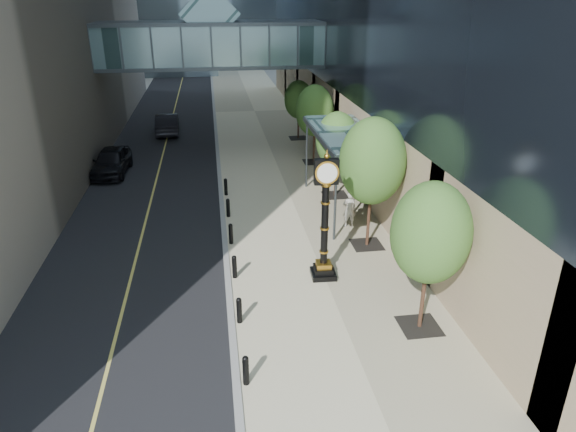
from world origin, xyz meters
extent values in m
plane|color=gray|center=(0.00, 0.00, 0.00)|extent=(320.00, 320.00, 0.00)
cube|color=black|center=(-7.00, 40.00, 0.01)|extent=(8.00, 180.00, 0.02)
cube|color=beige|center=(1.00, 40.00, 0.03)|extent=(8.00, 180.00, 0.06)
cube|color=gray|center=(-3.00, 40.00, 0.04)|extent=(0.25, 180.00, 0.07)
cube|color=slate|center=(-3.00, 28.00, 7.50)|extent=(17.00, 4.00, 3.00)
cube|color=#383F44|center=(-3.00, 28.00, 6.05)|extent=(17.00, 4.20, 0.25)
cube|color=#383F44|center=(-3.00, 28.00, 8.95)|extent=(17.00, 4.20, 0.25)
cube|color=slate|center=(-3.00, 28.00, 9.60)|extent=(4.24, 3.00, 4.24)
cube|color=#383F44|center=(3.50, 14.00, 4.20)|extent=(3.00, 8.00, 0.25)
cube|color=slate|center=(3.50, 14.00, 4.35)|extent=(2.80, 7.80, 0.06)
cylinder|color=#383F44|center=(2.20, 10.30, 2.10)|extent=(0.12, 0.12, 4.20)
cylinder|color=#383F44|center=(2.20, 17.70, 2.10)|extent=(0.12, 0.12, 4.20)
cylinder|color=black|center=(-2.70, 1.00, 0.51)|extent=(0.20, 0.20, 0.90)
cylinder|color=black|center=(-2.70, 4.20, 0.51)|extent=(0.20, 0.20, 0.90)
cylinder|color=black|center=(-2.70, 7.40, 0.51)|extent=(0.20, 0.20, 0.90)
cylinder|color=black|center=(-2.70, 10.60, 0.51)|extent=(0.20, 0.20, 0.90)
cylinder|color=black|center=(-2.70, 13.80, 0.51)|extent=(0.20, 0.20, 0.90)
cylinder|color=black|center=(-2.70, 17.00, 0.51)|extent=(0.20, 0.20, 0.90)
cube|color=black|center=(3.60, 3.00, 0.07)|extent=(1.40, 1.40, 0.02)
cylinder|color=#3F261A|center=(3.60, 3.00, 1.50)|extent=(0.14, 0.14, 2.89)
ellipsoid|color=#315E22|center=(3.60, 3.00, 3.74)|extent=(2.65, 2.65, 3.53)
cube|color=black|center=(3.60, 9.50, 0.07)|extent=(1.40, 1.40, 0.02)
cylinder|color=#3F261A|center=(3.60, 9.50, 1.67)|extent=(0.14, 0.14, 3.21)
ellipsoid|color=#315E22|center=(3.60, 9.50, 4.15)|extent=(2.95, 2.95, 3.93)
cube|color=black|center=(3.60, 16.00, 0.07)|extent=(1.40, 1.40, 0.02)
cylinder|color=#3F261A|center=(3.60, 16.00, 1.36)|extent=(0.14, 0.14, 2.61)
ellipsoid|color=#315E22|center=(3.60, 16.00, 3.38)|extent=(2.39, 2.39, 3.19)
cube|color=black|center=(3.60, 22.50, 0.07)|extent=(1.40, 1.40, 0.02)
cylinder|color=#3F261A|center=(3.60, 22.50, 1.48)|extent=(0.14, 0.14, 2.83)
ellipsoid|color=#315E22|center=(3.60, 22.50, 3.66)|extent=(2.60, 2.60, 3.46)
cube|color=black|center=(3.60, 29.00, 0.07)|extent=(1.40, 1.40, 0.02)
cylinder|color=#3F261A|center=(3.60, 29.00, 1.29)|extent=(0.14, 0.14, 2.46)
ellipsoid|color=#315E22|center=(3.60, 29.00, 3.19)|extent=(2.25, 2.25, 3.00)
cube|color=black|center=(0.95, 6.95, 0.17)|extent=(1.05, 1.05, 0.22)
cube|color=black|center=(0.95, 6.95, 0.39)|extent=(0.81, 0.81, 0.22)
cube|color=gold|center=(0.95, 6.95, 0.61)|extent=(0.64, 0.64, 0.22)
cylinder|color=black|center=(0.95, 6.95, 2.44)|extent=(0.29, 0.29, 3.44)
cube|color=black|center=(0.95, 6.95, 4.66)|extent=(0.96, 0.38, 1.00)
cylinder|color=white|center=(0.95, 7.14, 4.66)|extent=(0.78, 0.08, 0.78)
cylinder|color=white|center=(0.95, 6.76, 4.66)|extent=(0.78, 0.08, 0.78)
sphere|color=gold|center=(0.95, 6.95, 5.27)|extent=(0.22, 0.22, 0.22)
imported|color=#A8A69A|center=(3.28, 11.66, 1.00)|extent=(0.69, 0.45, 1.87)
imported|color=black|center=(-9.90, 22.11, 0.87)|extent=(2.26, 5.09, 1.70)
imported|color=black|center=(-6.99, 32.31, 0.87)|extent=(2.00, 5.24, 1.70)
camera|label=1|loc=(-3.25, -11.28, 10.94)|focal=32.00mm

